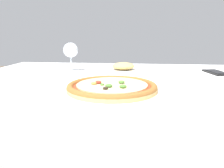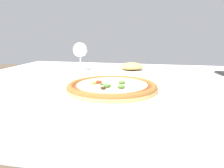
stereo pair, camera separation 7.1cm
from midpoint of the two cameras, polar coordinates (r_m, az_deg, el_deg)
The scene contains 6 objects.
dining_table at distance 0.88m, azimuth -2.66°, elevation -4.28°, with size 1.34×1.15×0.71m.
pizza_plate at distance 0.71m, azimuth -2.85°, elevation -1.03°, with size 0.31×0.31×0.04m.
fork at distance 0.93m, azimuth -17.84°, elevation 0.71°, with size 0.04×0.17×0.00m.
wine_glass_far_left at distance 1.15m, azimuth -12.51°, elevation 8.40°, with size 0.08×0.08×0.15m.
cell_phone at distance 1.17m, azimuth 23.98°, elevation 2.78°, with size 0.10×0.16×0.01m.
side_plate at distance 1.12m, azimuth 1.17°, elevation 4.19°, with size 0.20×0.20×0.05m.
Camera 1 is at (0.10, -0.84, 0.90)m, focal length 35.00 mm.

